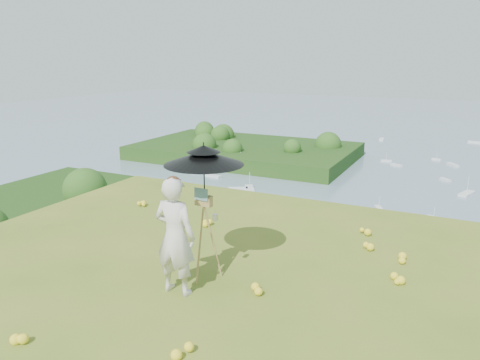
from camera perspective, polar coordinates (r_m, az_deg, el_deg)
The scene contains 10 objects.
shoreline_tier at distance 87.68m, azimuth 23.12°, elevation -13.17°, with size 170.00×28.00×8.00m, color #6E6758.
bay_water at distance 246.21m, azimuth 25.83°, elevation 4.56°, with size 700.00×700.00×0.00m, color #6E909E.
peninsula at distance 178.81m, azimuth 0.62°, elevation 4.34°, with size 90.00×60.00×12.00m, color #183B10, non-canonical shape.
slope_trees at distance 42.54m, azimuth 22.21°, elevation -11.92°, with size 110.00×50.00×6.00m, color #225118, non-canonical shape.
harbor_town at distance 84.97m, azimuth 23.56°, elevation -9.27°, with size 110.00×22.00×5.00m, color silver, non-canonical shape.
moored_boats at distance 169.05m, azimuth 21.00°, elevation 1.13°, with size 140.00×140.00×0.70m, color silver, non-canonical shape.
painter at distance 6.68m, azimuth -7.93°, elevation -6.81°, with size 0.63×0.41×1.73m, color silver.
field_easel at distance 7.15m, azimuth -4.38°, elevation -6.49°, with size 0.55×0.55×1.44m, color #A18543, non-canonical shape.
sun_umbrella at distance 6.89m, azimuth -4.40°, elevation 0.81°, with size 1.18×1.18×0.93m, color black, non-canonical shape.
painter_cap at distance 6.43m, azimuth -8.18°, elevation -0.04°, with size 0.21×0.25×0.10m, color #CF7272, non-canonical shape.
Camera 1 is at (1.49, -3.37, 3.30)m, focal length 35.00 mm.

